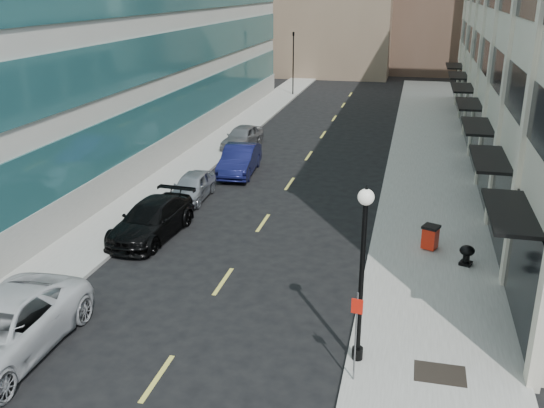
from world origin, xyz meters
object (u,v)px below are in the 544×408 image
at_px(car_grey_sedan, 242,137).
at_px(sign_post, 356,325).
at_px(car_blue_sedan, 240,160).
at_px(car_silver_sedan, 192,186).
at_px(car_white_van, 0,331).
at_px(lamppost, 362,261).
at_px(trash_bin, 430,236).
at_px(urn_planter, 467,253).
at_px(traffic_signal, 293,36).
at_px(car_black_pickup, 152,220).

relative_size(car_grey_sedan, sign_post, 1.66).
distance_m(car_blue_sedan, car_grey_sedan, 5.98).
bearing_deg(car_blue_sedan, car_silver_sedan, -107.04).
bearing_deg(car_white_van, lamppost, 11.23).
xyz_separation_m(car_grey_sedan, trash_bin, (12.07, -14.56, -0.05)).
distance_m(car_white_van, urn_planter, 16.38).
height_order(traffic_signal, car_silver_sedan, traffic_signal).
bearing_deg(trash_bin, car_blue_sedan, 162.53).
bearing_deg(lamppost, traffic_signal, 103.79).
height_order(car_grey_sedan, trash_bin, car_grey_sedan).
bearing_deg(traffic_signal, trash_bin, -70.10).
bearing_deg(trash_bin, car_white_van, -116.93).
height_order(trash_bin, urn_planter, trash_bin).
distance_m(car_grey_sedan, sign_post, 26.03).
xyz_separation_m(trash_bin, sign_post, (-2.08, -9.45, 1.14)).
height_order(traffic_signal, sign_post, traffic_signal).
bearing_deg(car_black_pickup, traffic_signal, 96.18).
relative_size(car_white_van, car_black_pickup, 1.19).
distance_m(car_silver_sedan, car_grey_sedan, 10.63).
xyz_separation_m(car_silver_sedan, sign_post, (9.58, -13.39, 1.15)).
xyz_separation_m(traffic_signal, urn_planter, (14.22, -36.80, -5.09)).
relative_size(car_black_pickup, car_grey_sedan, 1.22).
bearing_deg(traffic_signal, car_silver_sedan, -87.79).
bearing_deg(lamppost, sign_post, -90.00).
bearing_deg(car_grey_sedan, urn_planter, -43.62).
xyz_separation_m(trash_bin, lamppost, (-2.08, -8.44, 2.54)).
height_order(sign_post, urn_planter, sign_post).
distance_m(trash_bin, urn_planter, 1.83).
xyz_separation_m(car_grey_sedan, urn_planter, (13.42, -15.80, -0.12)).
distance_m(car_grey_sedan, lamppost, 25.20).
bearing_deg(trash_bin, car_silver_sedan, -176.46).
height_order(car_white_van, urn_planter, car_white_van).
bearing_deg(car_blue_sedan, trash_bin, -44.12).
bearing_deg(urn_planter, car_white_van, -145.51).
distance_m(car_white_van, car_blue_sedan, 19.35).
bearing_deg(car_white_van, car_black_pickup, 86.52).
bearing_deg(car_blue_sedan, car_black_pickup, -100.63).
xyz_separation_m(car_black_pickup, urn_planter, (12.99, -0.17, -0.14)).
height_order(car_blue_sedan, trash_bin, car_blue_sedan).
distance_m(car_black_pickup, car_blue_sedan, 9.90).
bearing_deg(car_white_van, sign_post, 5.64).
relative_size(car_black_pickup, urn_planter, 6.74).
bearing_deg(traffic_signal, sign_post, -76.51).
distance_m(car_black_pickup, lamppost, 12.33).
height_order(car_black_pickup, urn_planter, car_black_pickup).
height_order(car_black_pickup, sign_post, sign_post).
bearing_deg(car_blue_sedan, urn_planter, -44.46).
height_order(car_white_van, sign_post, sign_post).
relative_size(car_black_pickup, trash_bin, 5.30).
bearing_deg(sign_post, car_grey_sedan, 121.53).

